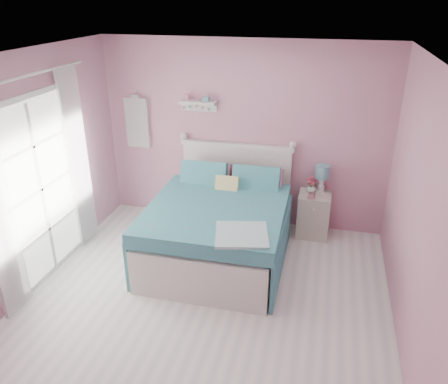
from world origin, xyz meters
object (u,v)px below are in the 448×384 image
at_px(nightstand, 313,215).
at_px(teacup, 312,196).
at_px(vase, 311,188).
at_px(bed, 220,227).
at_px(table_lamp, 322,174).

bearing_deg(nightstand, teacup, -108.95).
bearing_deg(vase, nightstand, -33.74).
bearing_deg(bed, vase, 37.79).
bearing_deg(bed, nightstand, 34.72).
height_order(bed, teacup, bed).
xyz_separation_m(nightstand, table_lamp, (0.06, 0.09, 0.58)).
bearing_deg(table_lamp, nightstand, -125.71).
xyz_separation_m(bed, table_lamp, (1.20, 0.90, 0.49)).
height_order(bed, vase, bed).
distance_m(nightstand, vase, 0.38).
bearing_deg(nightstand, bed, -144.58).
distance_m(table_lamp, vase, 0.25).
relative_size(vase, teacup, 1.48).
bearing_deg(teacup, bed, -148.21).
relative_size(bed, vase, 15.40).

